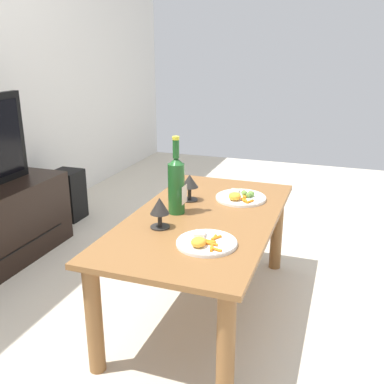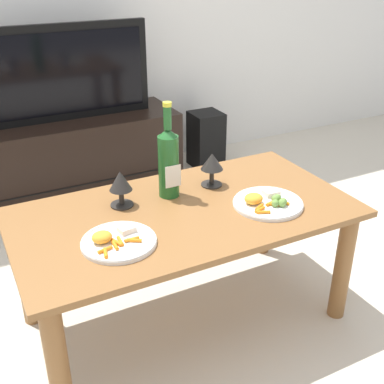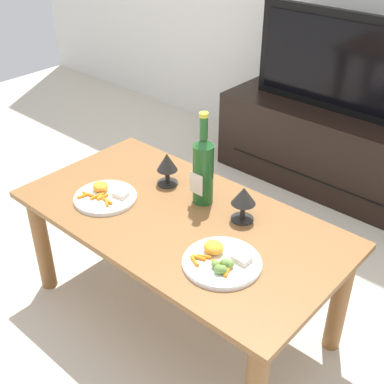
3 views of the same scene
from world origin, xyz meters
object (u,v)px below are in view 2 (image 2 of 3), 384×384
(floor_speaker, at_px, (206,139))
(tv_stand, at_px, (73,156))
(dinner_plate_left, at_px, (117,241))
(dinner_plate_right, at_px, (267,202))
(tv_screen, at_px, (63,73))
(dining_table, at_px, (185,231))
(goblet_left, at_px, (120,183))
(wine_bottle, at_px, (168,160))
(goblet_right, at_px, (212,164))

(floor_speaker, bearing_deg, tv_stand, 179.78)
(dinner_plate_left, bearing_deg, dinner_plate_right, -0.21)
(dinner_plate_right, bearing_deg, floor_speaker, 69.69)
(tv_screen, bearing_deg, dinner_plate_left, -98.24)
(dining_table, bearing_deg, goblet_left, 144.32)
(wine_bottle, relative_size, dinner_plate_left, 1.50)
(tv_stand, bearing_deg, dinner_plate_right, -75.58)
(tv_screen, relative_size, dinner_plate_left, 4.01)
(floor_speaker, distance_m, goblet_right, 1.47)
(tv_stand, distance_m, floor_speaker, 0.95)
(goblet_right, bearing_deg, floor_speaker, 62.15)
(goblet_left, xyz_separation_m, goblet_right, (0.40, 0.00, 0.00))
(tv_stand, height_order, wine_bottle, wine_bottle)
(dining_table, distance_m, tv_screen, 1.44)
(tv_stand, distance_m, dinner_plate_left, 1.55)
(wine_bottle, distance_m, dinner_plate_right, 0.42)
(dining_table, xyz_separation_m, dinner_plate_right, (0.30, -0.11, 0.10))
(tv_stand, height_order, tv_screen, tv_screen)
(dinner_plate_right, bearing_deg, wine_bottle, 140.02)
(goblet_left, height_order, goblet_right, goblet_left)
(wine_bottle, xyz_separation_m, goblet_right, (0.20, 0.00, -0.05))
(tv_stand, height_order, dinner_plate_right, dinner_plate_right)
(tv_stand, height_order, dinner_plate_left, dinner_plate_left)
(floor_speaker, bearing_deg, dinner_plate_left, -127.67)
(dining_table, relative_size, dinner_plate_right, 4.77)
(goblet_left, distance_m, dinner_plate_right, 0.57)
(dinner_plate_right, bearing_deg, tv_stand, 104.42)
(tv_stand, xyz_separation_m, goblet_left, (-0.11, -1.25, 0.37))
(dinner_plate_left, bearing_deg, tv_screen, 81.76)
(tv_stand, distance_m, dinner_plate_right, 1.58)
(dinner_plate_right, bearing_deg, goblet_left, 152.90)
(goblet_right, distance_m, dinner_plate_left, 0.57)
(tv_screen, relative_size, floor_speaker, 2.63)
(tv_screen, relative_size, goblet_left, 7.14)
(tv_stand, xyz_separation_m, floor_speaker, (0.94, -0.00, -0.05))
(dining_table, xyz_separation_m, wine_bottle, (-0.00, 0.14, 0.24))
(goblet_left, relative_size, dinner_plate_right, 0.53)
(tv_screen, bearing_deg, dining_table, -86.37)
(dinner_plate_left, bearing_deg, wine_bottle, 39.38)
(dining_table, xyz_separation_m, tv_stand, (-0.09, 1.40, -0.18))
(dinner_plate_right, bearing_deg, dining_table, 159.46)
(tv_screen, distance_m, wine_bottle, 1.26)
(goblet_left, xyz_separation_m, dinner_plate_right, (0.50, -0.26, -0.08))
(dining_table, distance_m, goblet_right, 0.31)
(wine_bottle, bearing_deg, dinner_plate_left, -140.62)
(dining_table, height_order, goblet_right, goblet_right)
(floor_speaker, distance_m, dinner_plate_right, 1.64)
(floor_speaker, distance_m, wine_bottle, 1.59)
(goblet_left, bearing_deg, dinner_plate_left, -112.97)
(wine_bottle, xyz_separation_m, goblet_left, (-0.20, 0.00, -0.06))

